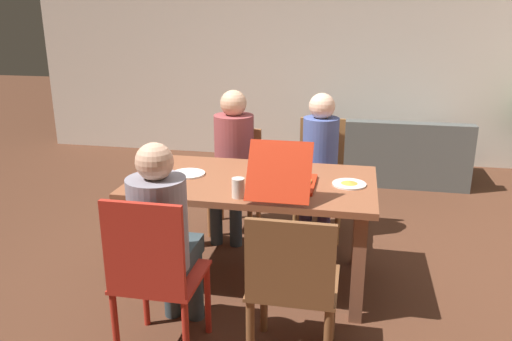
{
  "coord_description": "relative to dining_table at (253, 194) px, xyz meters",
  "views": [
    {
      "loc": [
        0.65,
        -3.14,
        1.84
      ],
      "look_at": [
        0.0,
        0.1,
        0.78
      ],
      "focal_mm": 35.57,
      "sensor_mm": 36.0,
      "label": 1
    }
  ],
  "objects": [
    {
      "name": "chair_2",
      "position": [
        -0.33,
        0.89,
        -0.18
      ],
      "size": [
        0.4,
        0.43,
        0.86
      ],
      "color": "#9D5E34",
      "rests_on": "ground"
    },
    {
      "name": "ground_plane",
      "position": [
        0.0,
        0.0,
        -0.65
      ],
      "size": [
        20.0,
        20.0,
        0.0
      ],
      "primitive_type": "plane",
      "color": "#512E1D"
    },
    {
      "name": "chair_0",
      "position": [
        -0.33,
        -0.96,
        -0.11
      ],
      "size": [
        0.44,
        0.44,
        0.96
      ],
      "color": "#B3281C",
      "rests_on": "ground"
    },
    {
      "name": "couch",
      "position": [
        1.0,
        2.53,
        -0.38
      ],
      "size": [
        1.73,
        0.85,
        0.71
      ],
      "color": "#515450",
      "rests_on": "ground"
    },
    {
      "name": "person_1",
      "position": [
        0.38,
        0.78,
        0.05
      ],
      "size": [
        0.29,
        0.53,
        1.21
      ],
      "color": "#3C2D4C",
      "rests_on": "ground"
    },
    {
      "name": "plate_0",
      "position": [
        -0.46,
        0.02,
        0.11
      ],
      "size": [
        0.23,
        0.23,
        0.01
      ],
      "color": "white",
      "rests_on": "dining_table"
    },
    {
      "name": "drinking_glass_0",
      "position": [
        0.04,
        0.3,
        0.17
      ],
      "size": [
        0.07,
        0.07,
        0.13
      ],
      "primitive_type": "cylinder",
      "color": "#BE4C2C",
      "rests_on": "dining_table"
    },
    {
      "name": "drinking_glass_1",
      "position": [
        -0.02,
        -0.35,
        0.16
      ],
      "size": [
        0.08,
        0.08,
        0.12
      ],
      "primitive_type": "cylinder",
      "color": "silver",
      "rests_on": "dining_table"
    },
    {
      "name": "chair_3",
      "position": [
        0.38,
        -0.87,
        -0.16
      ],
      "size": [
        0.46,
        0.45,
        0.9
      ],
      "color": "brown",
      "rests_on": "ground"
    },
    {
      "name": "plate_1",
      "position": [
        0.63,
        0.01,
        0.11
      ],
      "size": [
        0.22,
        0.22,
        0.03
      ],
      "color": "white",
      "rests_on": "dining_table"
    },
    {
      "name": "back_wall",
      "position": [
        0.0,
        3.24,
        0.71
      ],
      "size": [
        7.03,
        0.12,
        2.71
      ],
      "primitive_type": "cube",
      "color": "beige",
      "rests_on": "ground"
    },
    {
      "name": "person_0",
      "position": [
        -0.33,
        -0.79,
        0.05
      ],
      "size": [
        0.31,
        0.53,
        1.2
      ],
      "color": "#313E42",
      "rests_on": "ground"
    },
    {
      "name": "dining_table",
      "position": [
        0.0,
        0.0,
        0.0
      ],
      "size": [
        1.62,
        0.91,
        0.75
      ],
      "color": "brown",
      "rests_on": "ground"
    },
    {
      "name": "person_2",
      "position": [
        -0.33,
        0.76,
        0.07
      ],
      "size": [
        0.33,
        0.52,
        1.22
      ],
      "color": "#2F3D47",
      "rests_on": "ground"
    },
    {
      "name": "pizza_box_0",
      "position": [
        0.23,
        -0.12,
        0.15
      ],
      "size": [
        0.38,
        0.59,
        0.34
      ],
      "color": "red",
      "rests_on": "dining_table"
    },
    {
      "name": "drinking_glass_2",
      "position": [
        -0.03,
        0.18,
        0.16
      ],
      "size": [
        0.07,
        0.07,
        0.12
      ],
      "primitive_type": "cylinder",
      "color": "silver",
      "rests_on": "dining_table"
    },
    {
      "name": "chair_1",
      "position": [
        0.38,
        0.94,
        -0.12
      ],
      "size": [
        0.4,
        0.42,
        0.97
      ],
      "color": "#9B6535",
      "rests_on": "ground"
    }
  ]
}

